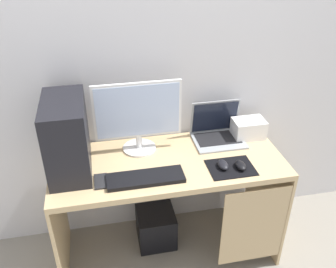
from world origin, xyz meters
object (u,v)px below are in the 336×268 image
pc_tower (67,137)px  monitor (138,116)px  mouse_left (223,165)px  subwoofer (156,227)px  cell_phone (101,181)px  keyboard (146,178)px  projector (248,129)px  laptop (217,132)px  mouse_right (241,165)px

pc_tower → monitor: 0.42m
mouse_left → monitor: bearing=146.7°
subwoofer → cell_phone: bearing=-147.1°
pc_tower → keyboard: (0.39, -0.19, -0.20)m
monitor → projector: size_ratio=2.57×
keyboard → mouse_left: size_ratio=4.38×
projector → keyboard: bearing=-156.2°
laptop → mouse_left: bearing=-101.9°
laptop → mouse_right: (0.03, -0.34, -0.03)m
pc_tower → keyboard: pc_tower is taller
monitor → mouse_right: monitor is taller
laptop → mouse_right: 0.34m
laptop → pc_tower: bearing=-170.8°
projector → keyboard: 0.78m
pc_tower → keyboard: 0.48m
subwoofer → monitor: bearing=141.2°
mouse_left → cell_phone: 0.69m
cell_phone → mouse_left: bearing=-0.8°
monitor → mouse_right: (0.53, -0.31, -0.21)m
keyboard → mouse_left: (0.45, 0.02, 0.01)m
mouse_right → cell_phone: size_ratio=0.74×
keyboard → mouse_right: size_ratio=4.38×
laptop → subwoofer: laptop is taller
mouse_right → laptop: bearing=94.9°
laptop → projector: 0.20m
subwoofer → projector: bearing=6.7°
keyboard → subwoofer: 0.67m
mouse_left → subwoofer: size_ratio=0.38×
mouse_right → subwoofer: (-0.45, 0.25, -0.63)m
monitor → mouse_left: 0.56m
subwoofer → mouse_right: bearing=-28.7°
pc_tower → subwoofer: pc_tower is taller
projector → cell_phone: bearing=-163.3°
cell_phone → mouse_right: bearing=-2.5°
pc_tower → cell_phone: 0.30m
pc_tower → mouse_right: bearing=-11.6°
pc_tower → monitor: (0.40, 0.12, 0.02)m
monitor → mouse_right: bearing=-30.4°
projector → subwoofer: (-0.63, -0.07, -0.67)m
keyboard → mouse_left: bearing=2.6°
laptop → subwoofer: 0.78m
monitor → projector: 0.73m
keyboard → mouse_left: mouse_left is taller
subwoofer → pc_tower: bearing=-173.4°
keyboard → mouse_right: 0.54m
laptop → subwoofer: size_ratio=1.25×
keyboard → monitor: bearing=88.4°
pc_tower → cell_phone: size_ratio=3.24×
projector → mouse_right: size_ratio=2.08×
keyboard → laptop: bearing=33.0°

